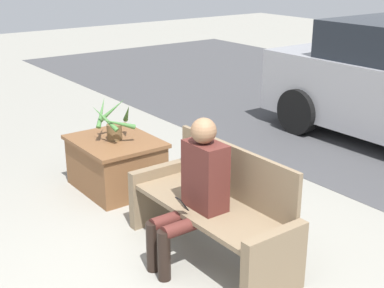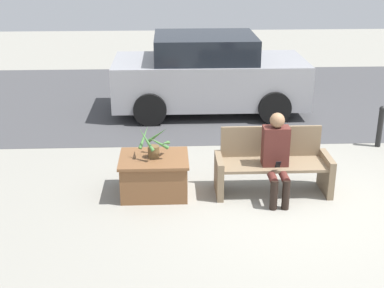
{
  "view_description": "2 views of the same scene",
  "coord_description": "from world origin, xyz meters",
  "px_view_note": "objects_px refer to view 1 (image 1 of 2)",
  "views": [
    {
      "loc": [
        2.86,
        -2.04,
        2.4
      ],
      "look_at": [
        -1.14,
        0.92,
        0.64
      ],
      "focal_mm": 50.0,
      "sensor_mm": 36.0,
      "label": 1
    },
    {
      "loc": [
        -1.71,
        -6.45,
        3.43
      ],
      "look_at": [
        -1.39,
        0.71,
        0.66
      ],
      "focal_mm": 50.0,
      "sensor_mm": 36.0,
      "label": 2
    }
  ],
  "objects_px": {
    "person_seated": "(196,187)",
    "potted_plant": "(114,123)",
    "bench": "(215,208)",
    "planter_box": "(116,162)"
  },
  "relations": [
    {
      "from": "planter_box",
      "to": "potted_plant",
      "type": "distance_m",
      "value": 0.44
    },
    {
      "from": "person_seated",
      "to": "potted_plant",
      "type": "xyz_separation_m",
      "value": [
        -1.69,
        0.19,
        0.08
      ]
    },
    {
      "from": "person_seated",
      "to": "planter_box",
      "type": "relative_size",
      "value": 1.26
    },
    {
      "from": "bench",
      "to": "planter_box",
      "type": "xyz_separation_m",
      "value": [
        -1.69,
        -0.01,
        -0.12
      ]
    },
    {
      "from": "bench",
      "to": "potted_plant",
      "type": "relative_size",
      "value": 3.63
    },
    {
      "from": "bench",
      "to": "potted_plant",
      "type": "bearing_deg",
      "value": -179.47
    },
    {
      "from": "planter_box",
      "to": "potted_plant",
      "type": "xyz_separation_m",
      "value": [
        0.01,
        -0.01,
        0.44
      ]
    },
    {
      "from": "bench",
      "to": "planter_box",
      "type": "distance_m",
      "value": 1.69
    },
    {
      "from": "person_seated",
      "to": "potted_plant",
      "type": "distance_m",
      "value": 1.7
    },
    {
      "from": "bench",
      "to": "person_seated",
      "type": "height_order",
      "value": "person_seated"
    }
  ]
}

